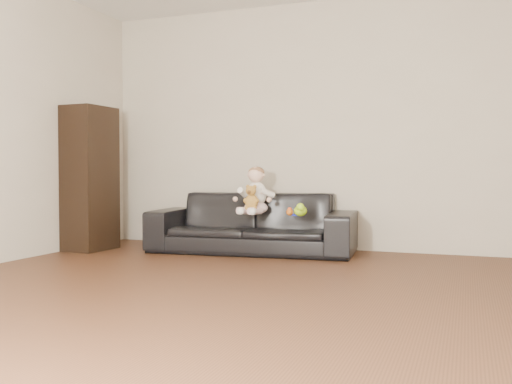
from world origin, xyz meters
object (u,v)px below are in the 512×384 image
at_px(sofa, 252,223).
at_px(toy_rattle, 290,212).
at_px(cabinet, 90,179).
at_px(toy_blue_disc, 297,215).
at_px(toy_green, 300,211).
at_px(teddy_bear, 251,198).
at_px(baby, 256,193).

xyz_separation_m(sofa, toy_rattle, (0.44, -0.16, 0.13)).
height_order(cabinet, toy_blue_disc, cabinet).
bearing_deg(toy_blue_disc, sofa, 165.19).
xyz_separation_m(toy_green, toy_blue_disc, (-0.05, 0.07, -0.04)).
bearing_deg(sofa, toy_green, -24.61).
bearing_deg(toy_green, sofa, 160.40).
height_order(sofa, cabinet, cabinet).
bearing_deg(teddy_bear, toy_blue_disc, 39.77).
distance_m(baby, toy_green, 0.52).
bearing_deg(toy_green, cabinet, -174.33).
bearing_deg(baby, cabinet, -151.51).
relative_size(sofa, teddy_bear, 8.59).
bearing_deg(toy_green, toy_rattle, 159.77).
bearing_deg(toy_rattle, baby, 172.97).
bearing_deg(teddy_bear, cabinet, -150.77).
bearing_deg(toy_green, teddy_bear, -173.42).
bearing_deg(baby, sofa, 143.38).
distance_m(cabinet, teddy_bear, 1.75).
xyz_separation_m(sofa, teddy_bear, (0.09, -0.26, 0.26)).
distance_m(toy_green, toy_blue_disc, 0.10).
xyz_separation_m(sofa, cabinet, (-1.64, -0.42, 0.44)).
bearing_deg(sofa, baby, -59.97).
relative_size(teddy_bear, toy_rattle, 3.51).
distance_m(sofa, toy_blue_disc, 0.54).
distance_m(sofa, teddy_bear, 0.38).
bearing_deg(baby, toy_blue_disc, 15.23).
relative_size(sofa, cabinet, 1.38).
distance_m(baby, teddy_bear, 0.15).
xyz_separation_m(baby, toy_blue_disc, (0.43, -0.02, -0.20)).
bearing_deg(sofa, cabinet, -170.69).
height_order(cabinet, teddy_bear, cabinet).
xyz_separation_m(teddy_bear, toy_green, (0.48, 0.05, -0.12)).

